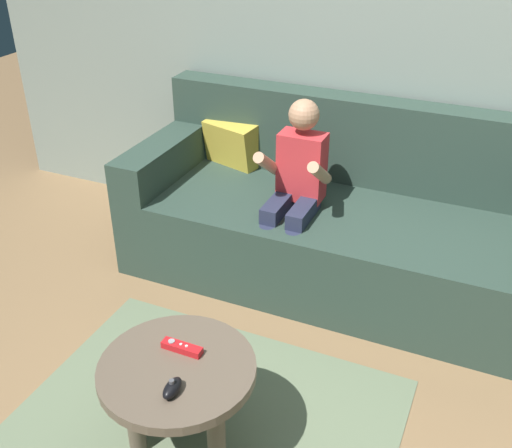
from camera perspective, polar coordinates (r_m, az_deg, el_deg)
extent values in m
cube|color=gray|center=(2.98, 15.55, 19.13)|extent=(4.89, 0.05, 2.50)
cube|color=#2D4238|center=(2.98, 7.35, -1.78)|extent=(2.02, 0.80, 0.41)
cube|color=#2D4238|center=(3.07, 9.66, 7.80)|extent=(2.02, 0.16, 0.43)
cube|color=#2D4238|center=(3.18, -8.37, 6.37)|extent=(0.18, 0.80, 0.19)
cube|color=gold|center=(3.25, -2.26, 7.59)|extent=(0.33, 0.23, 0.25)
cylinder|color=#282D47|center=(2.80, 1.00, -3.78)|extent=(0.07, 0.07, 0.41)
cylinder|color=#282D47|center=(2.76, 3.38, -4.35)|extent=(0.07, 0.07, 0.41)
cube|color=#282D47|center=(2.78, 2.10, 1.64)|extent=(0.08, 0.26, 0.08)
cube|color=#282D47|center=(2.75, 4.49, 1.14)|extent=(0.08, 0.26, 0.08)
cube|color=red|center=(2.80, 4.34, 5.44)|extent=(0.21, 0.12, 0.32)
cylinder|color=tan|center=(2.73, 1.08, 5.71)|extent=(0.05, 0.23, 0.18)
cylinder|color=tan|center=(2.65, 6.03, 4.79)|extent=(0.05, 0.23, 0.18)
sphere|color=tan|center=(2.71, 4.55, 10.24)|extent=(0.14, 0.14, 0.14)
cylinder|color=brown|center=(1.99, -7.46, -13.44)|extent=(0.51, 0.51, 0.04)
cylinder|color=brown|center=(2.18, -11.47, -16.88)|extent=(0.06, 0.06, 0.38)
cylinder|color=brown|center=(2.06, -3.74, -19.76)|extent=(0.06, 0.06, 0.38)
cylinder|color=brown|center=(2.23, -5.00, -14.80)|extent=(0.06, 0.06, 0.38)
cube|color=red|center=(2.02, -6.99, -11.50)|extent=(0.14, 0.04, 0.02)
cylinder|color=#99999E|center=(2.03, -7.97, -10.89)|extent=(0.02, 0.02, 0.00)
cylinder|color=silver|center=(2.02, -7.10, -11.18)|extent=(0.01, 0.01, 0.00)
cylinder|color=silver|center=(2.01, -6.57, -11.35)|extent=(0.01, 0.01, 0.00)
ellipsoid|color=black|center=(1.89, -7.88, -15.05)|extent=(0.05, 0.09, 0.04)
cylinder|color=#4C4C51|center=(1.87, -7.94, -14.49)|extent=(0.02, 0.02, 0.01)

